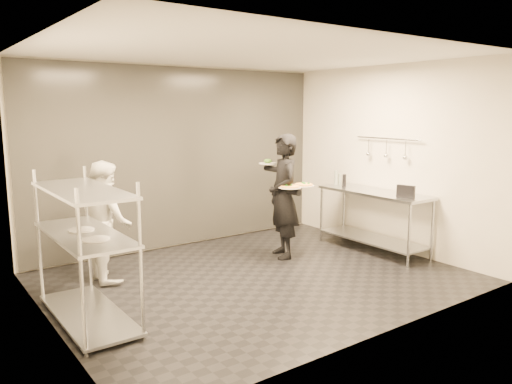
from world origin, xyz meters
TOP-DOWN VIEW (x-y plane):
  - room_shell at (0.00, 1.18)m, footprint 5.00×4.00m
  - pass_rack at (-2.15, -0.00)m, footprint 0.60×1.60m
  - prep_counter at (2.18, 0.00)m, footprint 0.60×1.80m
  - utensil_rail at (2.43, -0.00)m, footprint 0.07×1.20m
  - waiter at (0.87, 0.55)m, footprint 0.63×0.76m
  - chef at (-1.55, 1.10)m, footprint 0.61×0.77m
  - pizza_plate_near at (0.80, 0.32)m, footprint 0.32×0.32m
  - pizza_plate_far at (1.06, 0.33)m, footprint 0.30×0.30m
  - salad_plate at (0.79, 0.82)m, footprint 0.27×0.27m
  - pos_monitor at (2.06, -0.66)m, footprint 0.11×0.26m
  - bottle_green at (2.17, 0.80)m, footprint 0.07×0.07m
  - bottle_clear at (2.25, 0.80)m, footprint 0.05×0.05m
  - bottle_dark at (2.12, 0.57)m, footprint 0.06×0.06m

SIDE VIEW (x-z plane):
  - prep_counter at x=2.18m, z-range 0.17..1.09m
  - chef at x=-1.55m, z-range 0.00..1.52m
  - pass_rack at x=-2.15m, z-range 0.02..1.52m
  - waiter at x=0.87m, z-range 0.00..1.79m
  - bottle_clear at x=2.25m, z-range 0.92..1.10m
  - pos_monitor at x=2.06m, z-range 0.92..1.10m
  - bottle_dark at x=2.12m, z-range 0.92..1.12m
  - bottle_green at x=2.17m, z-range 0.92..1.16m
  - pizza_plate_near at x=0.80m, z-range 1.04..1.10m
  - pizza_plate_far at x=1.06m, z-range 1.05..1.10m
  - salad_plate at x=0.79m, z-range 1.34..1.41m
  - room_shell at x=0.00m, z-range 0.00..2.80m
  - utensil_rail at x=2.43m, z-range 1.39..1.70m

